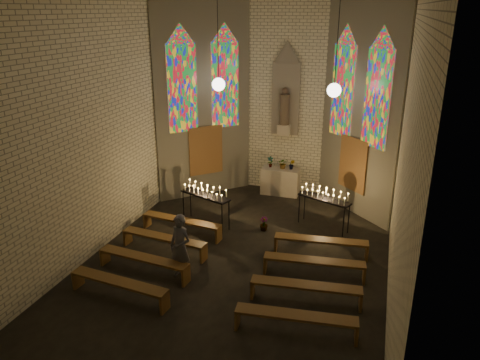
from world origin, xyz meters
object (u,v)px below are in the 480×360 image
aisle_flower_pot (264,224)px  visitor (180,247)px  votive_stand_right (324,196)px  votive_stand_left (205,193)px  altar (280,181)px

aisle_flower_pot → visitor: size_ratio=0.26×
aisle_flower_pot → votive_stand_right: size_ratio=0.26×
aisle_flower_pot → votive_stand_left: size_ratio=0.25×
aisle_flower_pot → votive_stand_right: 2.08m
altar → votive_stand_right: votive_stand_right is taller
altar → visitor: bearing=-100.1°
aisle_flower_pot → votive_stand_left: votive_stand_left is taller
aisle_flower_pot → votive_stand_right: votive_stand_right is taller
votive_stand_right → visitor: visitor is taller
altar → votive_stand_left: 3.78m
altar → aisle_flower_pot: bearing=-86.2°
votive_stand_left → aisle_flower_pot: bearing=25.6°
aisle_flower_pot → visitor: bearing=-112.6°
votive_stand_left → votive_stand_right: votive_stand_left is taller
votive_stand_left → visitor: (0.54, -3.09, -0.25)m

